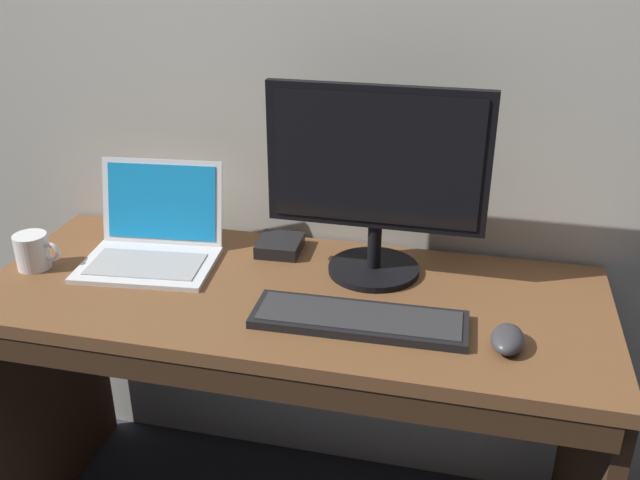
{
  "coord_description": "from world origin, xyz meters",
  "views": [
    {
      "loc": [
        0.4,
        -1.4,
        1.59
      ],
      "look_at": [
        0.07,
        0.0,
        0.91
      ],
      "focal_mm": 39.19,
      "sensor_mm": 36.0,
      "label": 1
    }
  ],
  "objects_px": {
    "wired_keyboard": "(359,319)",
    "external_drive_box": "(280,245)",
    "laptop_white": "(153,243)",
    "external_monitor": "(376,178)",
    "coffee_mug": "(33,251)",
    "computer_mouse": "(507,339)"
  },
  "relations": [
    {
      "from": "laptop_white",
      "to": "external_drive_box",
      "type": "height_order",
      "value": "laptop_white"
    },
    {
      "from": "external_drive_box",
      "to": "computer_mouse",
      "type": "bearing_deg",
      "value": -29.43
    },
    {
      "from": "laptop_white",
      "to": "wired_keyboard",
      "type": "xyz_separation_m",
      "value": [
        0.58,
        -0.19,
        -0.04
      ]
    },
    {
      "from": "laptop_white",
      "to": "wired_keyboard",
      "type": "bearing_deg",
      "value": -18.17
    },
    {
      "from": "wired_keyboard",
      "to": "external_monitor",
      "type": "bearing_deg",
      "value": 92.08
    },
    {
      "from": "wired_keyboard",
      "to": "external_drive_box",
      "type": "height_order",
      "value": "external_drive_box"
    },
    {
      "from": "external_drive_box",
      "to": "coffee_mug",
      "type": "relative_size",
      "value": 1.02
    },
    {
      "from": "wired_keyboard",
      "to": "coffee_mug",
      "type": "xyz_separation_m",
      "value": [
        -0.85,
        0.07,
        0.03
      ]
    },
    {
      "from": "computer_mouse",
      "to": "external_drive_box",
      "type": "xyz_separation_m",
      "value": [
        -0.58,
        0.33,
        -0.0
      ]
    },
    {
      "from": "external_drive_box",
      "to": "coffee_mug",
      "type": "height_order",
      "value": "coffee_mug"
    },
    {
      "from": "laptop_white",
      "to": "coffee_mug",
      "type": "xyz_separation_m",
      "value": [
        -0.27,
        -0.12,
        -0.0
      ]
    },
    {
      "from": "wired_keyboard",
      "to": "external_drive_box",
      "type": "distance_m",
      "value": 0.41
    },
    {
      "from": "laptop_white",
      "to": "external_monitor",
      "type": "height_order",
      "value": "external_monitor"
    },
    {
      "from": "computer_mouse",
      "to": "coffee_mug",
      "type": "xyz_separation_m",
      "value": [
        -1.16,
        0.1,
        0.02
      ]
    },
    {
      "from": "laptop_white",
      "to": "wired_keyboard",
      "type": "relative_size",
      "value": 0.75
    },
    {
      "from": "external_monitor",
      "to": "external_drive_box",
      "type": "distance_m",
      "value": 0.36
    },
    {
      "from": "laptop_white",
      "to": "computer_mouse",
      "type": "height_order",
      "value": "laptop_white"
    },
    {
      "from": "coffee_mug",
      "to": "laptop_white",
      "type": "bearing_deg",
      "value": 23.02
    },
    {
      "from": "laptop_white",
      "to": "external_monitor",
      "type": "distance_m",
      "value": 0.61
    },
    {
      "from": "external_drive_box",
      "to": "coffee_mug",
      "type": "distance_m",
      "value": 0.62
    },
    {
      "from": "external_monitor",
      "to": "external_drive_box",
      "type": "height_order",
      "value": "external_monitor"
    },
    {
      "from": "external_monitor",
      "to": "wired_keyboard",
      "type": "relative_size",
      "value": 1.1
    }
  ]
}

